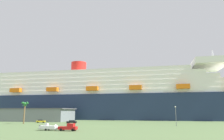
{
  "coord_description": "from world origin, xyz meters",
  "views": [
    {
      "loc": [
        20.11,
        -84.34,
        5.9
      ],
      "look_at": [
        -1.72,
        35.14,
        29.76
      ],
      "focal_mm": 33.53,
      "sensor_mm": 36.0,
      "label": 1
    }
  ],
  "objects_px": {
    "pickup_truck": "(69,127)",
    "parked_car_black_coupe": "(72,122)",
    "palm_tree": "(25,106)",
    "street_lamp": "(176,113)",
    "cruise_ship": "(120,99)",
    "small_boat_on_trailer": "(50,127)",
    "parked_car_yellow_taxi": "(41,121)"
  },
  "relations": [
    {
      "from": "cruise_ship",
      "to": "street_lamp",
      "type": "bearing_deg",
      "value": -63.54
    },
    {
      "from": "cruise_ship",
      "to": "parked_car_black_coupe",
      "type": "relative_size",
      "value": 51.7
    },
    {
      "from": "cruise_ship",
      "to": "parked_car_yellow_taxi",
      "type": "height_order",
      "value": "cruise_ship"
    },
    {
      "from": "palm_tree",
      "to": "street_lamp",
      "type": "height_order",
      "value": "palm_tree"
    },
    {
      "from": "small_boat_on_trailer",
      "to": "pickup_truck",
      "type": "bearing_deg",
      "value": -0.71
    },
    {
      "from": "pickup_truck",
      "to": "street_lamp",
      "type": "distance_m",
      "value": 43.48
    },
    {
      "from": "palm_tree",
      "to": "parked_car_yellow_taxi",
      "type": "distance_m",
      "value": 12.85
    },
    {
      "from": "palm_tree",
      "to": "street_lamp",
      "type": "relative_size",
      "value": 1.31
    },
    {
      "from": "small_boat_on_trailer",
      "to": "parked_car_yellow_taxi",
      "type": "xyz_separation_m",
      "value": [
        -24.96,
        39.75,
        -0.13
      ]
    },
    {
      "from": "small_boat_on_trailer",
      "to": "parked_car_black_coupe",
      "type": "distance_m",
      "value": 37.01
    },
    {
      "from": "pickup_truck",
      "to": "street_lamp",
      "type": "height_order",
      "value": "street_lamp"
    },
    {
      "from": "pickup_truck",
      "to": "cruise_ship",
      "type": "bearing_deg",
      "value": 88.41
    },
    {
      "from": "cruise_ship",
      "to": "street_lamp",
      "type": "height_order",
      "value": "cruise_ship"
    },
    {
      "from": "cruise_ship",
      "to": "small_boat_on_trailer",
      "type": "relative_size",
      "value": 33.27
    },
    {
      "from": "pickup_truck",
      "to": "parked_car_black_coupe",
      "type": "height_order",
      "value": "pickup_truck"
    },
    {
      "from": "palm_tree",
      "to": "parked_car_black_coupe",
      "type": "relative_size",
      "value": 2.13
    },
    {
      "from": "pickup_truck",
      "to": "palm_tree",
      "type": "xyz_separation_m",
      "value": [
        -34.22,
        29.74,
        7.07
      ]
    },
    {
      "from": "pickup_truck",
      "to": "street_lamp",
      "type": "relative_size",
      "value": 0.72
    },
    {
      "from": "pickup_truck",
      "to": "small_boat_on_trailer",
      "type": "xyz_separation_m",
      "value": [
        -6.05,
        0.08,
        -0.08
      ]
    },
    {
      "from": "pickup_truck",
      "to": "street_lamp",
      "type": "xyz_separation_m",
      "value": [
        34.36,
        26.33,
        4.07
      ]
    },
    {
      "from": "cruise_ship",
      "to": "street_lamp",
      "type": "xyz_separation_m",
      "value": [
        31.84,
        -63.98,
        -9.72
      ]
    },
    {
      "from": "pickup_truck",
      "to": "parked_car_yellow_taxi",
      "type": "height_order",
      "value": "pickup_truck"
    },
    {
      "from": "small_boat_on_trailer",
      "to": "palm_tree",
      "type": "xyz_separation_m",
      "value": [
        -28.17,
        29.66,
        7.15
      ]
    },
    {
      "from": "palm_tree",
      "to": "parked_car_black_coupe",
      "type": "bearing_deg",
      "value": 17.51
    },
    {
      "from": "parked_car_yellow_taxi",
      "to": "parked_car_black_coupe",
      "type": "bearing_deg",
      "value": -10.69
    },
    {
      "from": "cruise_ship",
      "to": "pickup_truck",
      "type": "distance_m",
      "value": 91.39
    },
    {
      "from": "pickup_truck",
      "to": "street_lamp",
      "type": "bearing_deg",
      "value": 37.47
    },
    {
      "from": "pickup_truck",
      "to": "parked_car_black_coupe",
      "type": "xyz_separation_m",
      "value": [
        -13.01,
        36.43,
        -0.21
      ]
    },
    {
      "from": "palm_tree",
      "to": "parked_car_black_coupe",
      "type": "xyz_separation_m",
      "value": [
        21.2,
        6.69,
        -7.28
      ]
    },
    {
      "from": "small_boat_on_trailer",
      "to": "parked_car_black_coupe",
      "type": "height_order",
      "value": "small_boat_on_trailer"
    },
    {
      "from": "cruise_ship",
      "to": "palm_tree",
      "type": "xyz_separation_m",
      "value": [
        -36.73,
        -60.57,
        -6.72
      ]
    },
    {
      "from": "parked_car_yellow_taxi",
      "to": "street_lamp",
      "type": "bearing_deg",
      "value": -11.66
    }
  ]
}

